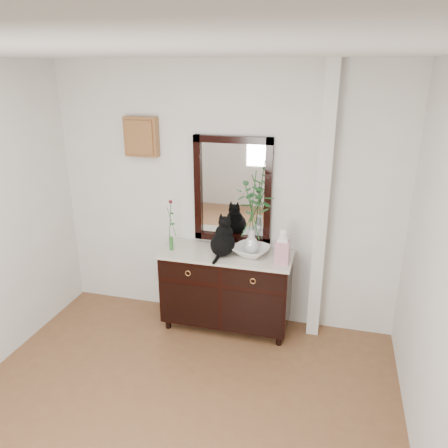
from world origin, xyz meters
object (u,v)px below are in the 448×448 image
(sideboard, at_px, (226,286))
(lotus_bowl, at_px, (251,251))
(cat, at_px, (223,236))
(ginger_jar, at_px, (283,245))

(sideboard, height_order, lotus_bowl, lotus_bowl)
(cat, height_order, ginger_jar, cat)
(sideboard, height_order, ginger_jar, ginger_jar)
(sideboard, xyz_separation_m, lotus_bowl, (0.25, 0.03, 0.42))
(ginger_jar, bearing_deg, lotus_bowl, 162.43)
(cat, relative_size, lotus_bowl, 1.10)
(cat, relative_size, ginger_jar, 1.10)
(ginger_jar, bearing_deg, sideboard, 172.54)
(sideboard, relative_size, lotus_bowl, 3.75)
(sideboard, relative_size, cat, 3.42)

